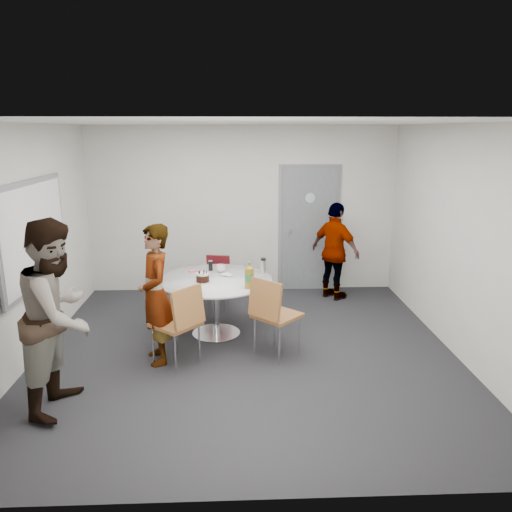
{
  "coord_description": "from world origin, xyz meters",
  "views": [
    {
      "loc": [
        -0.12,
        -5.59,
        2.63
      ],
      "look_at": [
        0.13,
        0.25,
        1.14
      ],
      "focal_mm": 35.0,
      "sensor_mm": 36.0,
      "label": 1
    }
  ],
  "objects_px": {
    "chair_near_left": "(181,318)",
    "person_left": "(58,315)",
    "person_right": "(335,251)",
    "table": "(217,287)",
    "chair_near_right": "(272,309)",
    "chair_far": "(217,277)",
    "door": "(309,229)",
    "whiteboard": "(34,234)",
    "person_main": "(156,295)"
  },
  "relations": [
    {
      "from": "chair_near_left",
      "to": "person_left",
      "type": "distance_m",
      "value": 1.35
    },
    {
      "from": "chair_near_left",
      "to": "person_right",
      "type": "relative_size",
      "value": 0.62
    },
    {
      "from": "table",
      "to": "chair_near_right",
      "type": "xyz_separation_m",
      "value": [
        0.66,
        -0.7,
        -0.06
      ]
    },
    {
      "from": "chair_near_right",
      "to": "chair_far",
      "type": "bearing_deg",
      "value": 155.33
    },
    {
      "from": "door",
      "to": "person_right",
      "type": "distance_m",
      "value": 0.68
    },
    {
      "from": "whiteboard",
      "to": "chair_near_left",
      "type": "bearing_deg",
      "value": -17.32
    },
    {
      "from": "chair_far",
      "to": "chair_near_right",
      "type": "bearing_deg",
      "value": 121.85
    },
    {
      "from": "door",
      "to": "chair_far",
      "type": "xyz_separation_m",
      "value": [
        -1.5,
        -0.85,
        -0.55
      ]
    },
    {
      "from": "door",
      "to": "chair_near_right",
      "type": "xyz_separation_m",
      "value": [
        -0.81,
        -2.63,
        -0.43
      ]
    },
    {
      "from": "door",
      "to": "person_right",
      "type": "bearing_deg",
      "value": -57.26
    },
    {
      "from": "person_main",
      "to": "person_left",
      "type": "distance_m",
      "value": 1.21
    },
    {
      "from": "person_left",
      "to": "person_right",
      "type": "distance_m",
      "value": 4.45
    },
    {
      "from": "chair_near_right",
      "to": "chair_far",
      "type": "distance_m",
      "value": 1.92
    },
    {
      "from": "chair_near_left",
      "to": "chair_near_right",
      "type": "xyz_separation_m",
      "value": [
        1.03,
        0.19,
        0.01
      ]
    },
    {
      "from": "whiteboard",
      "to": "table",
      "type": "distance_m",
      "value": 2.27
    },
    {
      "from": "door",
      "to": "whiteboard",
      "type": "relative_size",
      "value": 1.12
    },
    {
      "from": "chair_near_left",
      "to": "person_main",
      "type": "xyz_separation_m",
      "value": [
        -0.3,
        0.16,
        0.22
      ]
    },
    {
      "from": "person_right",
      "to": "chair_near_left",
      "type": "bearing_deg",
      "value": 96.4
    },
    {
      "from": "chair_near_left",
      "to": "chair_far",
      "type": "distance_m",
      "value": 2.0
    },
    {
      "from": "chair_far",
      "to": "person_left",
      "type": "distance_m",
      "value": 3.11
    },
    {
      "from": "person_right",
      "to": "table",
      "type": "bearing_deg",
      "value": 87.77
    },
    {
      "from": "chair_far",
      "to": "person_left",
      "type": "bearing_deg",
      "value": 73.6
    },
    {
      "from": "table",
      "to": "person_left",
      "type": "bearing_deg",
      "value": -130.84
    },
    {
      "from": "chair_far",
      "to": "chair_near_left",
      "type": "bearing_deg",
      "value": 90.95
    },
    {
      "from": "chair_near_left",
      "to": "person_main",
      "type": "bearing_deg",
      "value": 102.23
    },
    {
      "from": "whiteboard",
      "to": "person_left",
      "type": "height_order",
      "value": "whiteboard"
    },
    {
      "from": "whiteboard",
      "to": "chair_near_left",
      "type": "distance_m",
      "value": 2.0
    },
    {
      "from": "chair_near_right",
      "to": "chair_near_left",
      "type": "bearing_deg",
      "value": -125.61
    },
    {
      "from": "table",
      "to": "person_main",
      "type": "xyz_separation_m",
      "value": [
        -0.67,
        -0.73,
        0.15
      ]
    },
    {
      "from": "door",
      "to": "chair_near_right",
      "type": "relative_size",
      "value": 2.17
    },
    {
      "from": "person_main",
      "to": "person_right",
      "type": "bearing_deg",
      "value": 111.8
    },
    {
      "from": "person_main",
      "to": "person_right",
      "type": "height_order",
      "value": "person_main"
    },
    {
      "from": "door",
      "to": "chair_far",
      "type": "bearing_deg",
      "value": -150.6
    },
    {
      "from": "chair_near_left",
      "to": "chair_near_right",
      "type": "distance_m",
      "value": 1.05
    },
    {
      "from": "person_main",
      "to": "table",
      "type": "bearing_deg",
      "value": 118.48
    },
    {
      "from": "whiteboard",
      "to": "person_left",
      "type": "relative_size",
      "value": 1.02
    },
    {
      "from": "chair_near_right",
      "to": "person_main",
      "type": "relative_size",
      "value": 0.6
    },
    {
      "from": "chair_near_right",
      "to": "person_left",
      "type": "xyz_separation_m",
      "value": [
        -2.09,
        -0.96,
        0.33
      ]
    },
    {
      "from": "chair_far",
      "to": "person_left",
      "type": "xyz_separation_m",
      "value": [
        -1.39,
        -2.74,
        0.45
      ]
    },
    {
      "from": "whiteboard",
      "to": "chair_far",
      "type": "height_order",
      "value": "whiteboard"
    },
    {
      "from": "whiteboard",
      "to": "person_left",
      "type": "distance_m",
      "value": 1.56
    },
    {
      "from": "whiteboard",
      "to": "table",
      "type": "bearing_deg",
      "value": 9.51
    },
    {
      "from": "person_right",
      "to": "whiteboard",
      "type": "bearing_deg",
      "value": 74.15
    },
    {
      "from": "person_right",
      "to": "person_left",
      "type": "bearing_deg",
      "value": 93.34
    },
    {
      "from": "whiteboard",
      "to": "person_right",
      "type": "bearing_deg",
      "value": 24.15
    },
    {
      "from": "chair_near_right",
      "to": "chair_far",
      "type": "xyz_separation_m",
      "value": [
        -0.7,
        1.78,
        -0.13
      ]
    },
    {
      "from": "chair_near_left",
      "to": "person_right",
      "type": "distance_m",
      "value": 3.16
    },
    {
      "from": "chair_near_left",
      "to": "person_left",
      "type": "height_order",
      "value": "person_left"
    },
    {
      "from": "table",
      "to": "person_right",
      "type": "distance_m",
      "value": 2.29
    },
    {
      "from": "whiteboard",
      "to": "table",
      "type": "height_order",
      "value": "whiteboard"
    }
  ]
}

